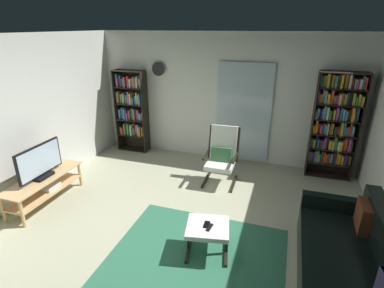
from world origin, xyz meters
name	(u,v)px	position (x,y,z in m)	size (l,w,h in m)	color
ground_plane	(174,239)	(0.00, 0.00, 0.00)	(7.02, 7.02, 0.00)	#B0B292
wall_back	(224,99)	(0.00, 2.90, 1.30)	(5.60, 0.06, 2.60)	silver
wall_left	(0,129)	(-2.70, 0.00, 1.30)	(0.06, 6.00, 2.60)	silver
glass_door_panel	(243,113)	(0.41, 2.83, 1.05)	(1.10, 0.01, 2.00)	silver
area_rug	(195,260)	(0.39, -0.28, 0.00)	(2.14, 1.90, 0.01)	#2E6D4F
tv_stand	(45,185)	(-2.32, 0.24, 0.30)	(0.45, 1.38, 0.45)	tan
television	(40,163)	(-2.32, 0.22, 0.71)	(0.20, 0.86, 0.54)	black
bookshelf_near_tv	(132,108)	(-2.04, 2.69, 0.98)	(0.69, 0.30, 1.82)	black
bookshelf_near_sofa	(335,123)	(2.10, 2.67, 1.05)	(0.80, 0.30, 1.97)	black
leather_sofa	(352,265)	(2.11, -0.12, 0.30)	(0.92, 1.89, 0.81)	black
lounge_armchair	(222,154)	(0.22, 1.84, 0.53)	(0.57, 0.66, 1.02)	black
ottoman	(208,230)	(0.49, -0.10, 0.34)	(0.60, 0.57, 0.41)	white
tv_remote	(210,227)	(0.53, -0.13, 0.42)	(0.04, 0.14, 0.02)	black
cell_phone	(207,225)	(0.47, -0.09, 0.42)	(0.07, 0.14, 0.01)	black
wall_clock	(158,69)	(-1.42, 2.82, 1.85)	(0.29, 0.03, 0.29)	silver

